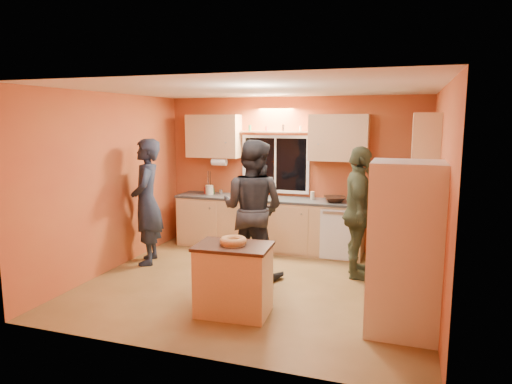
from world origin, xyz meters
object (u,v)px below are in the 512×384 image
at_px(refrigerator, 404,248).
at_px(person_left, 147,202).
at_px(person_center, 253,209).
at_px(island, 234,279).
at_px(person_right, 359,213).

relative_size(refrigerator, person_left, 0.93).
height_order(refrigerator, person_center, person_center).
xyz_separation_m(island, person_center, (-0.21, 1.30, 0.56)).
relative_size(refrigerator, person_center, 0.93).
xyz_separation_m(refrigerator, island, (-1.84, -0.16, -0.49)).
bearing_deg(island, person_left, 141.69).
bearing_deg(refrigerator, island, -174.89).
distance_m(island, person_right, 2.17).
distance_m(island, person_left, 2.44).
distance_m(refrigerator, person_left, 3.97).
xyz_separation_m(refrigerator, person_center, (-2.05, 1.14, 0.07)).
xyz_separation_m(refrigerator, person_left, (-3.79, 1.19, 0.07)).
bearing_deg(island, person_right, 51.43).
bearing_deg(island, person_center, 95.79).
height_order(island, person_center, person_center).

